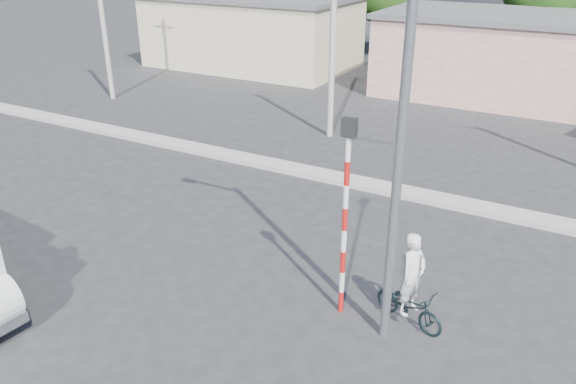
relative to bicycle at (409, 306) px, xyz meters
The scene contains 8 objects.
ground_plane 4.97m from the bicycle, 158.55° to the right, with size 120.00×120.00×0.00m, color #2A2A2D.
median 7.72m from the bicycle, 126.64° to the left, with size 40.00×0.80×0.16m, color #99968E.
bicycle is the anchor object (origin of this frame).
cyclist 0.47m from the bicycle, 90.00° to the left, with size 0.66×0.43×1.82m, color silver.
traffic_pole 2.60m from the bicycle, 167.60° to the right, with size 0.28×0.18×4.36m.
streetlight 4.59m from the bicycle, 127.46° to the right, with size 2.34×0.22×9.00m.
building_row 20.56m from the bicycle, 99.85° to the left, with size 37.80×7.30×4.44m.
utility_poles 10.90m from the bicycle, 97.57° to the left, with size 35.40×0.24×8.00m.
Camera 1 is at (7.07, -7.83, 7.45)m, focal length 35.00 mm.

